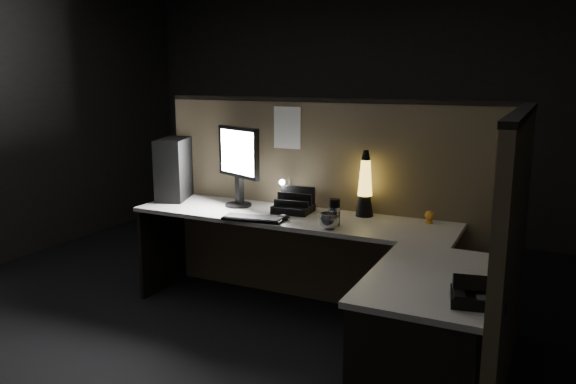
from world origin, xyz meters
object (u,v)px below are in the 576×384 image
at_px(keyboard, 253,219).
at_px(lava_lamp, 365,189).
at_px(pc_tower, 175,168).
at_px(desk_phone, 477,292).
at_px(monitor, 238,159).

height_order(keyboard, lava_lamp, lava_lamp).
bearing_deg(keyboard, pc_tower, 151.41).
bearing_deg(lava_lamp, desk_phone, -53.91).
relative_size(keyboard, lava_lamp, 0.90).
distance_m(pc_tower, lava_lamp, 1.55).
distance_m(keyboard, desk_phone, 1.75).
bearing_deg(pc_tower, monitor, -22.02).
relative_size(monitor, desk_phone, 2.36).
xyz_separation_m(monitor, keyboard, (0.31, -0.34, -0.35)).
xyz_separation_m(monitor, desk_phone, (1.86, -1.15, -0.31)).
bearing_deg(pc_tower, desk_phone, -45.59).
distance_m(lava_lamp, desk_phone, 1.56).
distance_m(monitor, desk_phone, 2.21).
relative_size(pc_tower, keyboard, 1.15).
height_order(pc_tower, keyboard, pc_tower).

